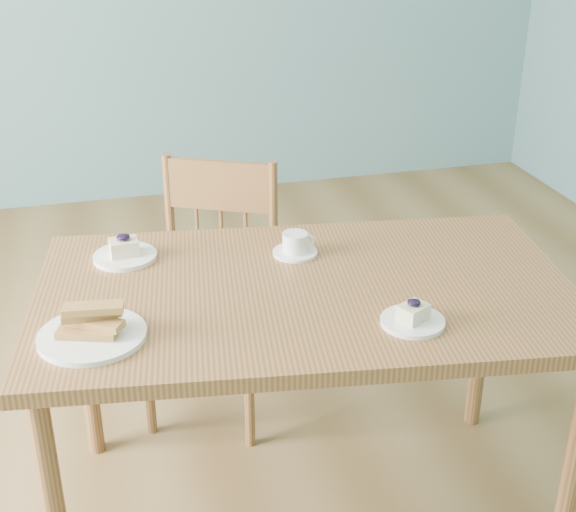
{
  "coord_description": "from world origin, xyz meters",
  "views": [
    {
      "loc": [
        -0.11,
        -1.83,
        1.68
      ],
      "look_at": [
        0.36,
        -0.06,
        0.79
      ],
      "focal_mm": 50.0,
      "sensor_mm": 36.0,
      "label": 1
    }
  ],
  "objects": [
    {
      "name": "room",
      "position": [
        0.0,
        0.0,
        1.35
      ],
      "size": [
        5.01,
        5.01,
        2.71
      ],
      "color": "olive",
      "rests_on": "ground"
    },
    {
      "name": "dining_table",
      "position": [
        0.39,
        -0.11,
        0.66
      ],
      "size": [
        1.45,
        0.95,
        0.73
      ],
      "rotation": [
        0.0,
        0.0,
        -0.14
      ],
      "color": "olive",
      "rests_on": "ground"
    },
    {
      "name": "dining_chair",
      "position": [
        0.24,
        0.46,
        0.44
      ],
      "size": [
        0.51,
        0.5,
        0.85
      ],
      "rotation": [
        0.0,
        0.0,
        -0.46
      ],
      "color": "olive",
      "rests_on": "ground"
    },
    {
      "name": "cheesecake_plate_near",
      "position": [
        0.58,
        -0.35,
        0.74
      ],
      "size": [
        0.15,
        0.15,
        0.06
      ],
      "rotation": [
        0.0,
        0.0,
        0.49
      ],
      "color": "white",
      "rests_on": "dining_table"
    },
    {
      "name": "cheesecake_plate_far",
      "position": [
        -0.04,
        0.17,
        0.75
      ],
      "size": [
        0.17,
        0.17,
        0.07
      ],
      "rotation": [
        0.0,
        0.0,
        0.07
      ],
      "color": "white",
      "rests_on": "dining_table"
    },
    {
      "name": "coffee_cup",
      "position": [
        0.42,
        0.08,
        0.75
      ],
      "size": [
        0.12,
        0.12,
        0.06
      ],
      "rotation": [
        0.0,
        0.0,
        -0.03
      ],
      "color": "white",
      "rests_on": "dining_table"
    },
    {
      "name": "biscotti_plate",
      "position": [
        -0.14,
        -0.23,
        0.75
      ],
      "size": [
        0.24,
        0.24,
        0.08
      ],
      "rotation": [
        0.0,
        0.0,
        -0.26
      ],
      "color": "white",
      "rests_on": "dining_table"
    }
  ]
}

